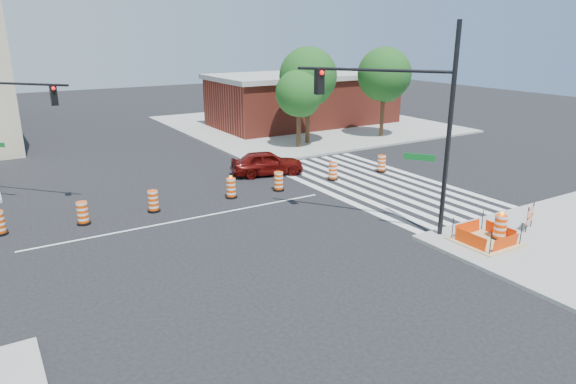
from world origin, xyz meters
The scene contains 20 objects.
ground centered at (0.00, 0.00, 0.00)m, with size 120.00×120.00×0.00m, color black.
sidewalk_ne centered at (18.00, 18.00, 0.07)m, with size 22.00×22.00×0.15m, color gray.
crosswalk_east centered at (10.95, 0.00, 0.01)m, with size 6.75×13.50×0.01m.
lane_centerline centered at (0.00, 0.00, 0.01)m, with size 14.00×0.12×0.01m, color silver.
excavation_pit centered at (9.00, -9.00, 0.22)m, with size 2.20×2.20×0.90m.
brick_storefront centered at (18.00, 18.00, 2.32)m, with size 16.50×8.50×4.60m.
red_coupe centered at (6.80, 4.76, 0.72)m, with size 1.71×4.25×1.45m, color #4F0906.
signal_pole_se centered at (7.08, -6.04, 5.14)m, with size 3.87×5.21×8.40m.
signal_pole_nw centered at (-6.46, 6.72, 4.52)m, with size 3.85×4.18×7.35m.
pit_drum centered at (9.67, -9.12, 0.64)m, with size 0.61×0.61×1.19m.
barricade centered at (11.70, -9.04, 0.76)m, with size 0.89×0.37×1.10m.
tree_north_c centered at (12.26, 9.80, 3.80)m, with size 3.38×3.33×5.66m.
tree_north_d centered at (13.60, 10.68, 4.80)m, with size 4.20×4.20×7.15m.
tree_north_e centered at (20.02, 9.72, 4.74)m, with size 4.15×4.15×7.06m.
median_drum_2 centered at (-4.12, 1.80, 0.48)m, with size 0.60×0.60×1.02m.
median_drum_3 centered at (-0.97, 1.82, 0.48)m, with size 0.60×0.60×1.02m.
median_drum_4 centered at (3.06, 1.84, 0.49)m, with size 0.60×0.60×1.18m.
median_drum_5 centered at (5.76, 1.66, 0.48)m, with size 0.60×0.60×1.02m.
median_drum_6 centered at (9.46, 1.82, 0.48)m, with size 0.60×0.60×1.02m.
median_drum_7 centered at (13.02, 1.72, 0.48)m, with size 0.60×0.60×1.02m.
Camera 1 is at (-7.47, -20.97, 8.10)m, focal length 32.00 mm.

